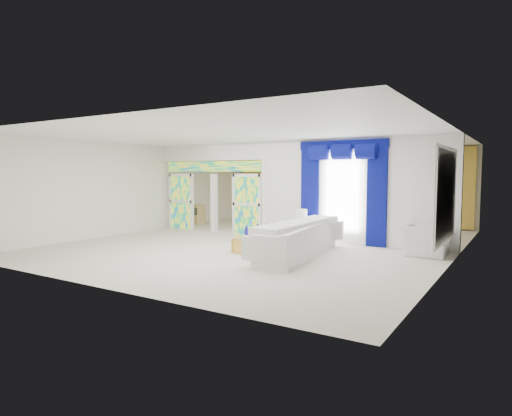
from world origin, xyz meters
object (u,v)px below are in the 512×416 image
Objects in this scene: coffee_table at (259,242)px; console_table at (310,236)px; grand_piano at (278,214)px; white_sofa at (299,241)px; armchair at (425,240)px.

coffee_table reaches higher than console_table.
coffee_table is 5.18m from grand_piano.
white_sofa is 3.32× the size of console_table.
grand_piano is at bearing 132.35° from console_table.
coffee_table is at bearing 160.31° from white_sofa.
armchair is (2.58, 1.76, 0.01)m from white_sofa.
white_sofa is 3.12m from armchair.
grand_piano is (-2.06, 4.74, 0.28)m from coffee_table.
white_sofa is at bearing -64.55° from grand_piano.
grand_piano is (-2.77, 3.04, 0.29)m from console_table.
coffee_table is (-1.35, 0.30, -0.17)m from white_sofa.
console_table is at bearing -56.25° from grand_piano.
armchair is (3.22, -0.25, 0.19)m from console_table.
coffee_table is at bearing -75.14° from grand_piano.
armchair reaches higher than coffee_table.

